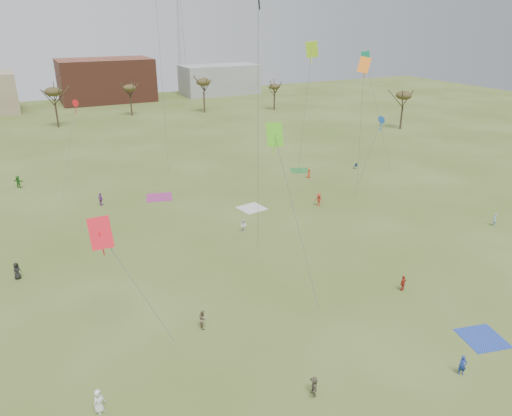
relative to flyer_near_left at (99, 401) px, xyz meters
name	(u,v)px	position (x,y,z in m)	size (l,w,h in m)	color
ground	(320,316)	(18.32, 2.41, -0.85)	(260.00, 260.00, 0.00)	#46581B
flyer_near_left	(99,401)	(0.00, 0.00, 0.00)	(0.83, 0.54, 1.70)	white
flyer_near_right	(462,365)	(23.30, -7.86, -0.07)	(0.57, 0.37, 1.55)	navy
spectator_fore_a	(403,283)	(27.42, 2.51, -0.10)	(0.88, 0.37, 1.50)	red
spectator_fore_b	(203,319)	(9.03, 5.40, -0.06)	(0.77, 0.60, 1.58)	#7D674F
spectator_fore_c	(314,386)	(12.97, -4.86, -0.13)	(1.34, 0.43, 1.44)	#655C48
flyer_mid_a	(17,271)	(-4.10, 20.60, 0.00)	(0.83, 0.54, 1.70)	black
flyer_mid_b	(319,200)	(32.17, 23.53, 0.05)	(1.16, 0.67, 1.80)	#B13421
flyer_mid_c	(494,220)	(47.41, 8.73, -0.08)	(0.56, 0.37, 1.53)	#7DA9D1
spectator_mid_d	(101,199)	(6.42, 36.63, 0.04)	(1.04, 0.43, 1.78)	purple
spectator_mid_e	(244,226)	(19.82, 20.64, -0.08)	(0.75, 0.58, 1.54)	white
flyer_far_a	(18,182)	(-3.12, 49.34, 0.07)	(1.69, 0.54, 1.83)	#33822B
flyer_far_b	(309,173)	(37.45, 34.27, -0.13)	(0.70, 0.45, 1.43)	#C94122
blanket_blue	(482,338)	(28.05, -5.74, -0.84)	(3.14, 3.14, 0.03)	#2745AB
blanket_cream	(252,208)	(23.88, 26.78, -0.84)	(3.15, 3.15, 0.03)	silver
blanket_plum	(159,197)	(14.16, 36.21, -0.84)	(3.47, 3.47, 0.03)	#9E3075
blanket_olive	(300,171)	(38.12, 38.05, -0.84)	(2.95, 2.95, 0.03)	#2D7C31
camp_chair_right	(355,167)	(46.88, 34.87, -0.59)	(0.61, 0.57, 0.87)	#15203B
kites_aloft	(248,46)	(20.54, 20.55, 19.75)	(75.07, 53.75, 27.37)	red
tree_line	(104,98)	(15.48, 81.53, 6.24)	(117.44, 49.32, 8.91)	#3A2B1E
building_brick	(106,80)	(23.32, 122.41, 5.15)	(26.00, 16.00, 12.00)	brown
building_grey	(220,80)	(58.32, 120.41, 3.65)	(24.00, 12.00, 9.00)	gray
radio_tower	(180,30)	(48.32, 127.41, 18.36)	(1.51, 1.72, 41.00)	#9EA3A8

